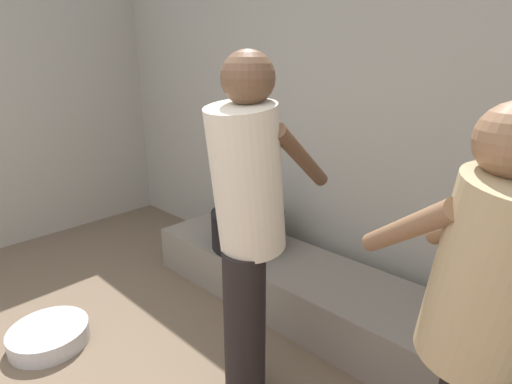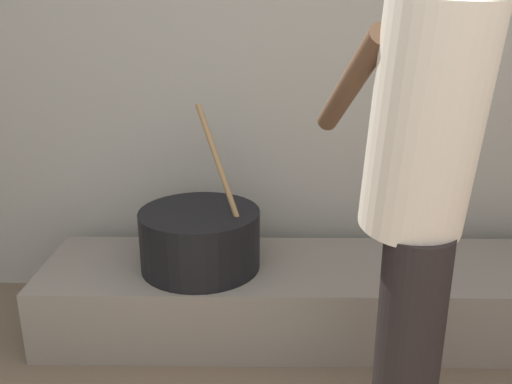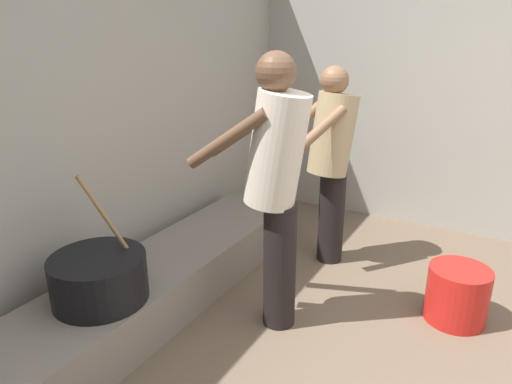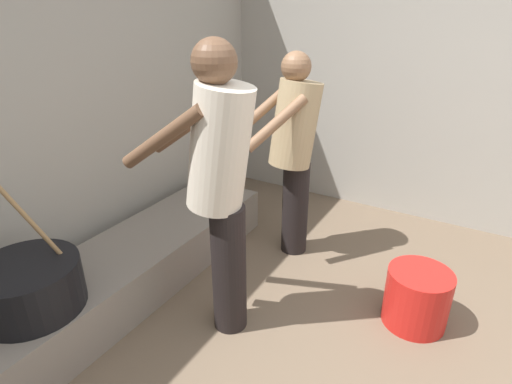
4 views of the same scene
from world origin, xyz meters
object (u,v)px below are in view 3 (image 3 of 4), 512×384
object	(u,v)px
cook_in_cream_shirt	(276,179)
bucket_red_plastic	(457,294)
cook_in_tan_shirt	(331,156)
cooking_pot_main	(99,278)

from	to	relation	value
cook_in_cream_shirt	bucket_red_plastic	bearing A→B (deg)	-59.21
cook_in_cream_shirt	cook_in_tan_shirt	bearing A→B (deg)	1.31
cook_in_cream_shirt	bucket_red_plastic	world-z (taller)	cook_in_cream_shirt
cook_in_cream_shirt	cooking_pot_main	bearing A→B (deg)	134.83
cook_in_cream_shirt	cook_in_tan_shirt	size ratio (longest dim) A/B	1.09
cook_in_cream_shirt	cook_in_tan_shirt	distance (m)	0.95
cooking_pot_main	bucket_red_plastic	xyz separation A→B (m)	(1.31, -1.71, -0.28)
cooking_pot_main	bucket_red_plastic	bearing A→B (deg)	-52.66
cooking_pot_main	cook_in_tan_shirt	xyz separation A→B (m)	(1.66, -0.70, 0.40)
cook_in_tan_shirt	bucket_red_plastic	bearing A→B (deg)	-108.96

